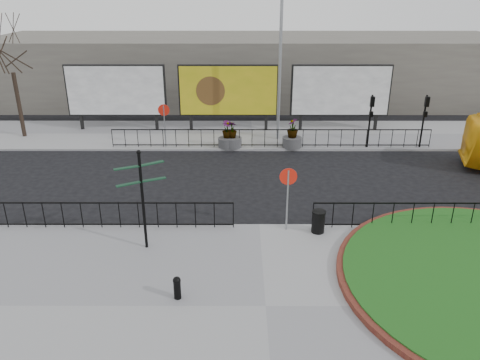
{
  "coord_description": "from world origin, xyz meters",
  "views": [
    {
      "loc": [
        -0.72,
        -16.02,
        8.63
      ],
      "look_at": [
        -0.75,
        0.68,
        1.69
      ],
      "focal_mm": 35.0,
      "sensor_mm": 36.0,
      "label": 1
    }
  ],
  "objects_px": {
    "planter_a": "(227,138)",
    "planter_c": "(292,137)",
    "litter_bin": "(318,221)",
    "planter_b": "(232,138)",
    "fingerpost_sign": "(142,190)",
    "lamp_post": "(280,59)",
    "bollard": "(177,287)",
    "billboard_mid": "(228,91)"
  },
  "relations": [
    {
      "from": "lamp_post",
      "to": "planter_a",
      "type": "distance_m",
      "value": 5.38
    },
    {
      "from": "fingerpost_sign",
      "to": "planter_c",
      "type": "xyz_separation_m",
      "value": [
        6.24,
        11.1,
        -1.58
      ]
    },
    {
      "from": "fingerpost_sign",
      "to": "bollard",
      "type": "height_order",
      "value": "fingerpost_sign"
    },
    {
      "from": "planter_c",
      "to": "billboard_mid",
      "type": "bearing_deg",
      "value": 136.01
    },
    {
      "from": "litter_bin",
      "to": "planter_b",
      "type": "distance_m",
      "value": 10.55
    },
    {
      "from": "fingerpost_sign",
      "to": "lamp_post",
      "type": "bearing_deg",
      "value": 41.77
    },
    {
      "from": "fingerpost_sign",
      "to": "litter_bin",
      "type": "bearing_deg",
      "value": -14.56
    },
    {
      "from": "fingerpost_sign",
      "to": "litter_bin",
      "type": "relative_size",
      "value": 4.19
    },
    {
      "from": "fingerpost_sign",
      "to": "planter_b",
      "type": "bearing_deg",
      "value": 51.01
    },
    {
      "from": "planter_a",
      "to": "planter_c",
      "type": "xyz_separation_m",
      "value": [
        3.7,
        0.0,
        0.06
      ]
    },
    {
      "from": "fingerpost_sign",
      "to": "litter_bin",
      "type": "height_order",
      "value": "fingerpost_sign"
    },
    {
      "from": "billboard_mid",
      "to": "fingerpost_sign",
      "type": "bearing_deg",
      "value": -99.8
    },
    {
      "from": "billboard_mid",
      "to": "bollard",
      "type": "relative_size",
      "value": 8.5
    },
    {
      "from": "lamp_post",
      "to": "planter_c",
      "type": "height_order",
      "value": "lamp_post"
    },
    {
      "from": "bollard",
      "to": "litter_bin",
      "type": "xyz_separation_m",
      "value": [
        4.74,
        4.03,
        0.04
      ]
    },
    {
      "from": "lamp_post",
      "to": "fingerpost_sign",
      "type": "bearing_deg",
      "value": -113.57
    },
    {
      "from": "billboard_mid",
      "to": "fingerpost_sign",
      "type": "distance_m",
      "value": 14.9
    },
    {
      "from": "billboard_mid",
      "to": "lamp_post",
      "type": "xyz_separation_m",
      "value": [
        3.01,
        -1.97,
        2.23
      ]
    },
    {
      "from": "planter_a",
      "to": "litter_bin",
      "type": "bearing_deg",
      "value": -69.89
    },
    {
      "from": "lamp_post",
      "to": "planter_b",
      "type": "bearing_deg",
      "value": -149.42
    },
    {
      "from": "planter_b",
      "to": "planter_a",
      "type": "bearing_deg",
      "value": -180.0
    },
    {
      "from": "planter_b",
      "to": "planter_c",
      "type": "distance_m",
      "value": 3.4
    },
    {
      "from": "billboard_mid",
      "to": "planter_c",
      "type": "distance_m",
      "value": 5.48
    },
    {
      "from": "planter_a",
      "to": "planter_c",
      "type": "distance_m",
      "value": 3.7
    },
    {
      "from": "bollard",
      "to": "planter_b",
      "type": "xyz_separation_m",
      "value": [
        1.38,
        14.03,
        0.11
      ]
    },
    {
      "from": "billboard_mid",
      "to": "planter_c",
      "type": "xyz_separation_m",
      "value": [
        3.7,
        -3.57,
        -1.88
      ]
    },
    {
      "from": "billboard_mid",
      "to": "planter_b",
      "type": "distance_m",
      "value": 4.09
    },
    {
      "from": "billboard_mid",
      "to": "bollard",
      "type": "bearing_deg",
      "value": -93.5
    },
    {
      "from": "planter_b",
      "to": "bollard",
      "type": "bearing_deg",
      "value": -95.61
    },
    {
      "from": "billboard_mid",
      "to": "planter_a",
      "type": "xyz_separation_m",
      "value": [
        0.0,
        -3.57,
        -1.94
      ]
    },
    {
      "from": "lamp_post",
      "to": "litter_bin",
      "type": "relative_size",
      "value": 10.73
    },
    {
      "from": "lamp_post",
      "to": "billboard_mid",
      "type": "bearing_deg",
      "value": 146.75
    },
    {
      "from": "litter_bin",
      "to": "planter_a",
      "type": "distance_m",
      "value": 10.65
    },
    {
      "from": "fingerpost_sign",
      "to": "planter_c",
      "type": "height_order",
      "value": "fingerpost_sign"
    },
    {
      "from": "bollard",
      "to": "litter_bin",
      "type": "relative_size",
      "value": 0.85
    },
    {
      "from": "fingerpost_sign",
      "to": "planter_c",
      "type": "bearing_deg",
      "value": 36.02
    },
    {
      "from": "bollard",
      "to": "planter_c",
      "type": "xyz_separation_m",
      "value": [
        4.78,
        14.03,
        0.2
      ]
    },
    {
      "from": "bollard",
      "to": "planter_c",
      "type": "distance_m",
      "value": 14.82
    },
    {
      "from": "litter_bin",
      "to": "planter_b",
      "type": "xyz_separation_m",
      "value": [
        -3.36,
        10.0,
        0.07
      ]
    },
    {
      "from": "litter_bin",
      "to": "billboard_mid",
      "type": "bearing_deg",
      "value": 105.1
    },
    {
      "from": "lamp_post",
      "to": "planter_a",
      "type": "xyz_separation_m",
      "value": [
        -3.01,
        -1.6,
        -4.17
      ]
    },
    {
      "from": "planter_b",
      "to": "planter_c",
      "type": "height_order",
      "value": "planter_c"
    }
  ]
}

